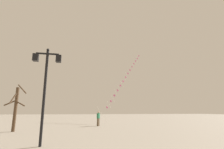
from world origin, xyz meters
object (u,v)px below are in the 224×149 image
(kite_flyer, at_px, (98,118))
(twin_lantern_lamp_post, at_px, (46,76))
(bare_tree, at_px, (16,107))
(kite_train, at_px, (125,78))

(kite_flyer, bearing_deg, twin_lantern_lamp_post, -166.27)
(twin_lantern_lamp_post, relative_size, bare_tree, 1.25)
(kite_train, relative_size, bare_tree, 3.58)
(kite_train, height_order, bare_tree, kite_train)
(kite_flyer, bearing_deg, kite_train, 0.54)
(twin_lantern_lamp_post, relative_size, kite_flyer, 3.01)
(kite_train, height_order, kite_flyer, kite_train)
(twin_lantern_lamp_post, bearing_deg, bare_tree, 116.94)
(twin_lantern_lamp_post, xyz_separation_m, kite_flyer, (4.24, 11.42, -2.65))
(twin_lantern_lamp_post, distance_m, bare_tree, 8.13)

